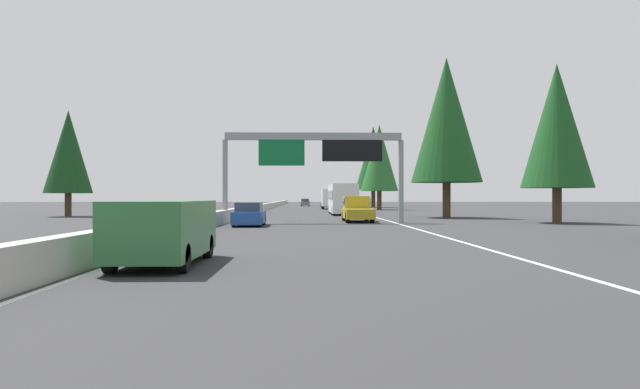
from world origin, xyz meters
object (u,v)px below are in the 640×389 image
Objects in this scene: pickup_near_center at (357,209)px; conifer_right_far at (379,158)px; sedan_distant_a at (326,203)px; conifer_left_near at (68,152)px; bus_mid_right at (342,198)px; minivan_far_left at (164,229)px; sedan_near_right at (305,203)px; box_truck_far_center at (330,198)px; conifer_right_mid at (446,120)px; sedan_mid_left at (249,215)px; conifer_right_distant at (373,158)px; conifer_right_near at (557,126)px; sign_gantry_overhead at (316,151)px.

conifer_right_far is (39.65, -6.69, 6.45)m from pickup_near_center.
conifer_left_near reaches higher than sedan_distant_a.
pickup_near_center is at bearing 179.86° from bus_mid_right.
minivan_far_left is 1.14× the size of sedan_near_right.
pickup_near_center reaches higher than sedan_near_right.
box_truck_far_center is 38.80m from conifer_right_mid.
sedan_distant_a and sedan_mid_left have the same top height.
conifer_right_distant is at bearing -29.78° from box_truck_far_center.
conifer_right_near reaches higher than conifer_left_near.
conifer_right_distant reaches higher than bus_mid_right.
conifer_right_far is at bearing -12.01° from minivan_far_left.
sign_gantry_overhead reaches higher than box_truck_far_center.
bus_mid_right is 1.04× the size of conifer_right_near.
conifer_right_near is 0.91× the size of conifer_right_far.
box_truck_far_center is at bearing 150.22° from conifer_right_distant.
conifer_right_near is 41.82m from conifer_left_near.
minivan_far_left is 39.23m from conifer_right_mid.
conifer_right_distant is at bearing -35.17° from conifer_left_near.
sedan_near_right is 37.06m from conifer_right_far.
bus_mid_right is at bearing -176.05° from sedan_near_right.
sedan_distant_a is at bearing 8.74° from conifer_right_mid.
sign_gantry_overhead is 66.00m from sedan_distant_a.
conifer_right_distant is 58.76m from conifer_left_near.
conifer_left_near is at bearing 59.15° from sign_gantry_overhead.
sedan_near_right is 0.36× the size of conifer_right_far.
box_truck_far_center is 1.93× the size of sedan_near_right.
sedan_mid_left is (20.77, -0.24, -0.27)m from minivan_far_left.
bus_mid_right reaches higher than pickup_near_center.
minivan_far_left is at bearing 155.36° from conifer_right_mid.
pickup_near_center is 60.56m from conifer_right_distant.
conifer_right_near reaches higher than sedan_near_right.
bus_mid_right is (45.20, -7.56, 0.77)m from minivan_far_left.
conifer_right_distant is (61.49, -11.20, 3.69)m from sign_gantry_overhead.
conifer_right_mid reaches higher than sedan_mid_left.
conifer_left_near is at bearing 144.83° from conifer_right_distant.
conifer_right_mid reaches higher than conifer_right_far.
sedan_mid_left is (-51.40, 7.15, -0.93)m from box_truck_far_center.
bus_mid_right reaches higher than sedan_mid_left.
bus_mid_right is 14.92m from conifer_right_mid.
conifer_right_mid is 31.87m from conifer_right_far.
sedan_mid_left is at bearing 131.95° from conifer_right_mid.
sedan_near_right is at bearing 12.74° from conifer_right_near.
conifer_right_far is at bearing -163.18° from sedan_near_right.
pickup_near_center is 0.57× the size of conifer_left_near.
conifer_right_mid reaches higher than pickup_near_center.
conifer_right_near is (-47.84, -13.76, 5.11)m from box_truck_far_center.
conifer_right_distant reaches higher than sedan_mid_left.
conifer_right_far is at bearing 3.32° from conifer_right_mid.
conifer_right_distant is (-4.30, -8.21, 8.02)m from sedan_distant_a.
conifer_right_mid is (14.22, -15.82, 7.84)m from sedan_mid_left.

